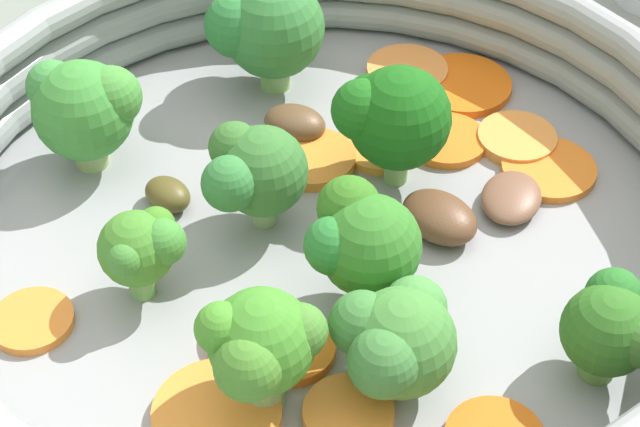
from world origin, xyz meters
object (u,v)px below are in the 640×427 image
(carrot_slice_3, at_px, (245,332))
(broccoli_floret_6, at_px, (142,248))
(broccoli_floret_8, at_px, (265,24))
(carrot_slice_4, at_px, (292,349))
(broccoli_floret_2, at_px, (614,326))
(carrot_slice_1, at_px, (549,169))
(carrot_slice_13, at_px, (447,140))
(broccoli_floret_0, at_px, (395,340))
(carrot_slice_0, at_px, (517,139))
(skillet, at_px, (320,250))
(carrot_slice_11, at_px, (462,85))
(mushroom_piece_1, at_px, (511,198))
(carrot_slice_10, at_px, (373,147))
(carrot_slice_12, at_px, (32,321))
(broccoli_floret_3, at_px, (388,116))
(mushroom_piece_2, at_px, (295,123))
(mushroom_piece_3, at_px, (439,217))
(carrot_slice_7, at_px, (348,414))
(carrot_slice_9, at_px, (312,159))
(carrot_slice_6, at_px, (217,414))
(broccoli_floret_5, at_px, (250,176))
(broccoli_floret_7, at_px, (362,240))
(broccoli_floret_4, at_px, (260,346))
(carrot_slice_8, at_px, (407,71))
(mushroom_piece_0, at_px, (168,194))
(broccoli_floret_1, at_px, (82,108))

(carrot_slice_3, distance_m, broccoli_floret_6, 0.05)
(broccoli_floret_8, bearing_deg, carrot_slice_3, 114.54)
(carrot_slice_4, relative_size, broccoli_floret_2, 0.81)
(carrot_slice_1, distance_m, broccoli_floret_2, 0.11)
(broccoli_floret_2, height_order, broccoli_floret_6, broccoli_floret_2)
(carrot_slice_13, height_order, broccoli_floret_0, broccoli_floret_0)
(carrot_slice_0, xyz_separation_m, broccoli_floret_6, (0.10, 0.15, 0.02))
(skillet, xyz_separation_m, broccoli_floret_8, (0.07, -0.09, 0.04))
(skillet, distance_m, carrot_slice_0, 0.11)
(carrot_slice_11, height_order, mushroom_piece_1, mushroom_piece_1)
(carrot_slice_10, xyz_separation_m, carrot_slice_12, (0.08, 0.15, -0.00))
(carrot_slice_10, relative_size, broccoli_floret_3, 0.57)
(carrot_slice_1, xyz_separation_m, mushroom_piece_2, (0.11, 0.03, 0.01))
(broccoli_floret_0, height_order, mushroom_piece_3, broccoli_floret_0)
(carrot_slice_10, relative_size, broccoli_floret_6, 0.83)
(carrot_slice_7, xyz_separation_m, broccoli_floret_2, (-0.07, -0.06, 0.02))
(carrot_slice_1, bearing_deg, broccoli_floret_8, -1.73)
(carrot_slice_9, distance_m, carrot_slice_11, 0.09)
(carrot_slice_0, bearing_deg, carrot_slice_6, 75.92)
(broccoli_floret_5, bearing_deg, mushroom_piece_2, -79.44)
(broccoli_floret_6, relative_size, broccoli_floret_7, 0.76)
(carrot_slice_7, bearing_deg, carrot_slice_13, -81.81)
(broccoli_floret_7, relative_size, broccoli_floret_8, 0.89)
(carrot_slice_7, relative_size, carrot_slice_13, 0.88)
(skillet, height_order, mushroom_piece_2, mushroom_piece_2)
(carrot_slice_13, bearing_deg, broccoli_floret_2, 135.10)
(carrot_slice_1, relative_size, carrot_slice_4, 1.28)
(carrot_slice_13, bearing_deg, broccoli_floret_8, -3.09)
(carrot_slice_12, bearing_deg, mushroom_piece_1, -135.20)
(carrot_slice_3, distance_m, broccoli_floret_5, 0.06)
(carrot_slice_13, bearing_deg, broccoli_floret_4, 87.39)
(carrot_slice_6, xyz_separation_m, broccoli_floret_0, (-0.05, -0.04, 0.02))
(carrot_slice_3, relative_size, carrot_slice_8, 0.92)
(broccoli_floret_5, bearing_deg, carrot_slice_1, -138.95)
(skillet, height_order, mushroom_piece_3, mushroom_piece_3)
(carrot_slice_10, bearing_deg, mushroom_piece_1, 173.19)
(broccoli_floret_4, height_order, mushroom_piece_1, broccoli_floret_4)
(mushroom_piece_0, bearing_deg, broccoli_floret_5, -175.97)
(broccoli_floret_3, distance_m, mushroom_piece_1, 0.06)
(broccoli_floret_2, relative_size, broccoli_floret_5, 0.86)
(carrot_slice_11, bearing_deg, broccoli_floret_4, 90.16)
(carrot_slice_1, relative_size, carrot_slice_10, 1.29)
(skillet, bearing_deg, broccoli_floret_7, 141.23)
(carrot_slice_11, relative_size, broccoli_floret_6, 1.22)
(carrot_slice_3, bearing_deg, broccoli_floret_0, -177.18)
(broccoli_floret_6, bearing_deg, broccoli_floret_3, -119.30)
(carrot_slice_12, xyz_separation_m, broccoli_floret_2, (-0.20, -0.07, 0.02))
(carrot_slice_0, distance_m, mushroom_piece_2, 0.10)
(carrot_slice_8, xyz_separation_m, broccoli_floret_0, (-0.07, 0.18, 0.02))
(carrot_slice_12, distance_m, broccoli_floret_1, 0.10)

